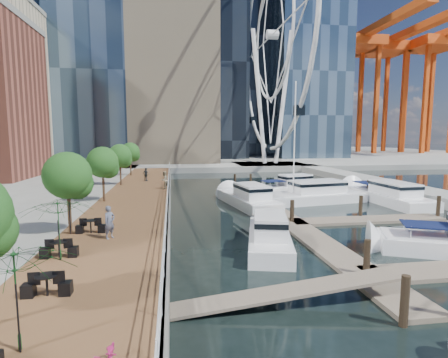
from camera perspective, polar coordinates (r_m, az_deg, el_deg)
ground at (r=18.31m, az=10.49°, el=-13.71°), size 520.00×520.00×0.00m
boardwalk at (r=31.89m, az=-14.36°, el=-3.97°), size 6.00×60.00×1.00m
seawall at (r=31.73m, az=-8.95°, el=-3.90°), size 0.25×60.00×1.00m
land_far at (r=118.45m, az=-5.79°, el=4.05°), size 200.00×114.00×1.00m
breakwater at (r=44.76m, az=26.61°, el=-1.40°), size 4.00×60.00×1.00m
pier at (r=71.20m, az=7.55°, el=2.12°), size 14.00×12.00×1.00m
railing at (r=31.55m, az=-9.17°, el=-2.07°), size 0.10×60.00×1.05m
floating_docks at (r=30.09m, az=18.73°, el=-4.79°), size 16.00×34.00×2.60m
ferris_wheel at (r=73.59m, az=7.89°, el=22.25°), size 5.80×45.60×47.80m
port_cranes at (r=134.44m, az=25.18°, el=12.10°), size 40.00×52.00×38.00m
street_trees at (r=30.77m, az=-19.21°, el=2.58°), size 2.60×42.60×4.60m
cafe_tables at (r=15.76m, az=-26.02°, el=-12.48°), size 2.50×13.70×0.74m
pedestrian_near at (r=19.70m, az=-18.19°, el=-6.72°), size 0.75×0.76×1.77m
pedestrian_mid at (r=36.81m, az=-9.72°, el=-0.18°), size 1.10×1.13×1.84m
pedestrian_far at (r=43.96m, az=-12.61°, el=0.76°), size 0.99×0.89×1.62m
moored_yachts at (r=33.51m, az=14.02°, el=-4.31°), size 19.23×33.80×11.50m
cafe_seating at (r=15.19m, az=-26.43°, el=-9.55°), size 5.13×14.54×2.72m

